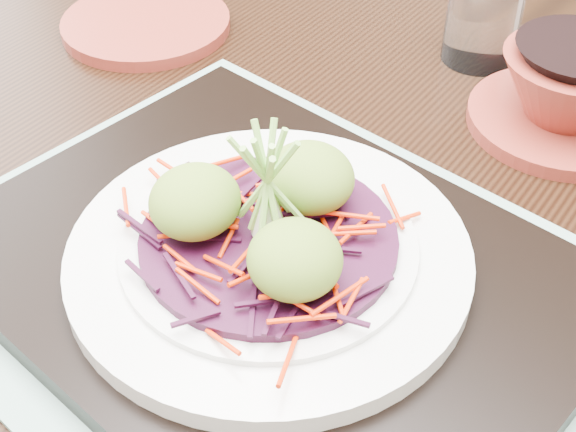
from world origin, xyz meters
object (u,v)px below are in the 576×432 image
Objects in this scene: white_plate at (269,254)px; terracotta_side_plate at (146,24)px; dining_table at (305,321)px; water_glass at (485,11)px; terracotta_bowl_set at (568,96)px; serving_tray at (269,273)px.

terracotta_side_plate is at bearing 149.78° from white_plate.
dining_table is at bearing 103.16° from white_plate.
white_plate is at bearing -30.22° from terracotta_side_plate.
white_plate is at bearing -81.46° from dining_table.
terracotta_side_plate reaches higher than dining_table.
water_glass reaches higher than terracotta_bowl_set.
terracotta_side_plate is 1.72× the size of water_glass.
terracotta_bowl_set reaches higher than serving_tray.
white_plate is 0.32m from terracotta_bowl_set.
white_plate reaches higher than dining_table.
water_glass is 0.13m from terracotta_bowl_set.
terracotta_side_plate is at bearing 152.43° from serving_tray.
dining_table is at bearing -108.36° from terracotta_bowl_set.
dining_table is 0.13m from serving_tray.
serving_tray is 1.54× the size of white_plate.
terracotta_side_plate is at bearing -150.22° from water_glass.
terracotta_side_plate is (-0.34, 0.20, -0.03)m from white_plate.
water_glass is at bearing 97.02° from white_plate.
dining_table is 12.45× the size of water_glass.
terracotta_side_plate is at bearing 152.39° from dining_table.
water_glass is (0.29, 0.17, 0.04)m from terracotta_side_plate.
dining_table is 6.24× the size of terracotta_bowl_set.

